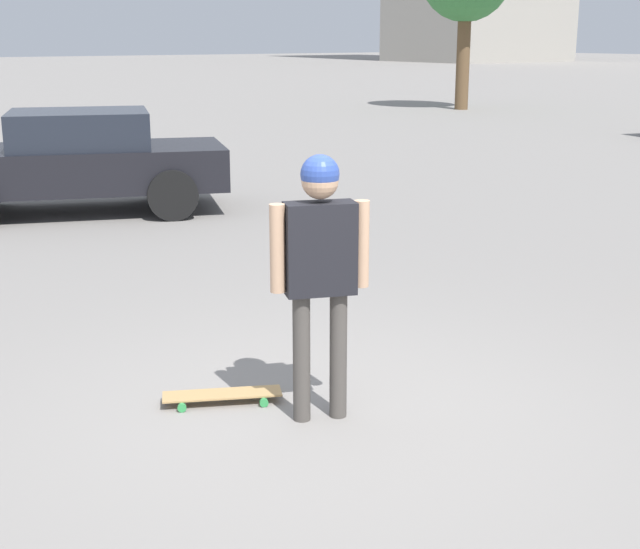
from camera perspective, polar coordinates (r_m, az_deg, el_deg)
ground_plane at (r=6.09m, az=0.00°, el=-9.14°), size 220.00×220.00×0.00m
person at (r=5.72m, az=0.00°, el=1.35°), size 0.35×0.62×1.78m
skateboard at (r=6.33m, az=-6.28°, el=-7.66°), size 0.54×0.83×0.07m
car_parked_near at (r=13.38m, az=-15.38°, el=7.09°), size 3.22×4.63×1.47m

